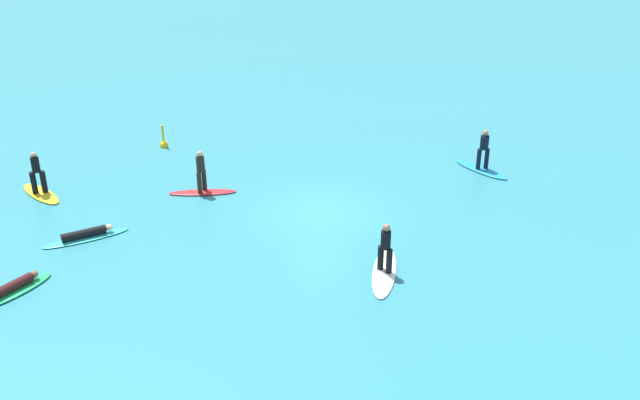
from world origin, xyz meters
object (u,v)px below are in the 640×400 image
Objects in this scene: surfer_on_green_board at (15,288)px; surfer_on_yellow_board at (39,185)px; marker_buoy at (164,143)px; surfer_on_red_board at (202,182)px; surfer_on_teal_board at (86,235)px; surfer_on_blue_board at (483,160)px; surfer_on_white_board at (385,262)px.

surfer_on_yellow_board is at bearing 48.07° from surfer_on_green_board.
marker_buoy is (6.87, 10.28, 0.03)m from surfer_on_green_board.
surfer_on_teal_board is (-4.71, -2.01, -0.37)m from surfer_on_red_board.
surfer_on_blue_board reaches higher than marker_buoy.
surfer_on_green_board is at bearing -137.78° from surfer_on_teal_board.
surfer_on_yellow_board is at bearing -120.86° from surfer_on_blue_board.
marker_buoy is at bearing -67.79° from surfer_on_red_board.
surfer_on_yellow_board is 7.20m from surfer_on_green_board.
surfer_on_teal_board is 2.59× the size of marker_buoy.
surfer_on_red_board is 1.08× the size of surfer_on_green_board.
marker_buoy is at bearing -139.74° from surfer_on_blue_board.
surfer_on_white_board is (3.68, -8.20, -0.10)m from surfer_on_red_board.
surfer_on_red_board is 8.99m from surfer_on_white_board.
surfer_on_yellow_board is (-5.87, 2.48, -0.08)m from surfer_on_red_board.
surfer_on_red_board is 0.90× the size of surfer_on_teal_board.
surfer_on_teal_board is at bearing 173.70° from surfer_on_yellow_board.
surfer_on_white_board is 11.39m from surfer_on_green_board.
surfer_on_yellow_board is 18.07m from surfer_on_blue_board.
surfer_on_yellow_board is 0.88× the size of surfer_on_white_board.
surfer_on_teal_board is 8.88m from marker_buoy.
surfer_on_teal_board is (-8.38, 6.20, -0.27)m from surfer_on_white_board.
surfer_on_green_board is at bearing 149.06° from surfer_on_yellow_board.
surfer_on_teal_board is at bearing 15.18° from surfer_on_green_board.
surfer_on_red_board is at bearing 18.28° from surfer_on_teal_board.
surfer_on_yellow_board reaches higher than surfer_on_teal_board.
surfer_on_white_board is at bearing -159.05° from surfer_on_yellow_board.
surfer_on_teal_board is at bearing -106.64° from surfer_on_blue_board.
surfer_on_red_board is 2.33× the size of marker_buoy.
surfer_on_teal_board is (2.43, 2.60, -0.00)m from surfer_on_green_board.
surfer_on_white_board is (9.55, -10.68, -0.02)m from surfer_on_yellow_board.
surfer_on_yellow_board is 0.91× the size of surfer_on_teal_board.
surfer_on_green_board is 0.83× the size of surfer_on_teal_board.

